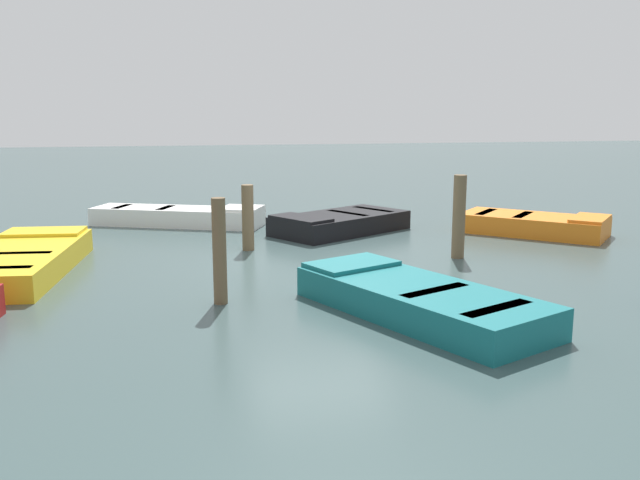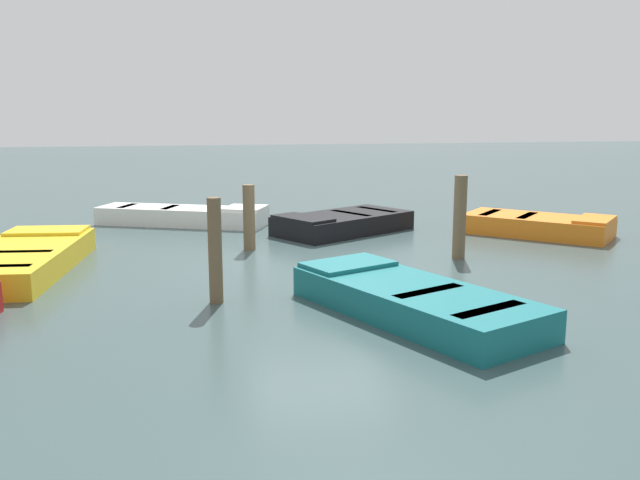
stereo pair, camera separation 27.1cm
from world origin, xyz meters
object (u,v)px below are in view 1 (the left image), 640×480
rowboat_black (340,222)px  rowboat_white (179,216)px  mooring_piling_mid_right (220,251)px  rowboat_yellow (20,260)px  mooring_piling_center (459,217)px  mooring_piling_far_left (248,218)px  rowboat_orange (534,224)px  rowboat_teal (418,299)px

rowboat_black → rowboat_white: size_ratio=0.83×
rowboat_white → mooring_piling_mid_right: mooring_piling_mid_right is taller
rowboat_yellow → mooring_piling_center: bearing=-87.2°
mooring_piling_far_left → mooring_piling_mid_right: bearing=77.7°
rowboat_white → mooring_piling_center: 6.69m
rowboat_orange → rowboat_white: (7.35, -2.75, -0.00)m
mooring_piling_center → rowboat_white: bearing=-43.8°
mooring_piling_far_left → rowboat_white: bearing=-68.6°
rowboat_teal → mooring_piling_far_left: (1.67, -4.60, 0.40)m
rowboat_teal → rowboat_yellow: size_ratio=0.99×
mooring_piling_mid_right → mooring_piling_far_left: 3.60m
rowboat_yellow → rowboat_black: (-5.93, -2.53, 0.00)m
rowboat_orange → mooring_piling_center: size_ratio=2.07×
rowboat_teal → rowboat_white: bearing=-3.6°
rowboat_black → rowboat_teal: bearing=54.3°
rowboat_black → rowboat_white: same height
rowboat_yellow → rowboat_orange: size_ratio=1.25×
rowboat_yellow → mooring_piling_center: size_ratio=2.59×
rowboat_yellow → rowboat_teal: bearing=-116.9°
rowboat_yellow → mooring_piling_center: 7.41m
rowboat_teal → rowboat_orange: bearing=-65.8°
rowboat_yellow → mooring_piling_mid_right: size_ratio=2.64×
rowboat_white → mooring_piling_far_left: mooring_piling_far_left is taller
rowboat_teal → rowboat_white: (2.90, -7.74, -0.00)m
rowboat_black → mooring_piling_far_left: bearing=3.2°
rowboat_yellow → mooring_piling_mid_right: (-3.04, 2.44, 0.51)m
rowboat_teal → rowboat_black: same height
rowboat_teal → mooring_piling_mid_right: mooring_piling_mid_right is taller
rowboat_black → mooring_piling_mid_right: 5.78m
rowboat_teal → mooring_piling_center: size_ratio=2.55×
mooring_piling_center → rowboat_yellow: bearing=-3.2°
rowboat_yellow → rowboat_white: (-2.57, -4.21, -0.00)m
rowboat_teal → mooring_piling_far_left: 4.91m
rowboat_orange → mooring_piling_center: bearing=-100.2°
rowboat_orange → mooring_piling_mid_right: 7.93m
rowboat_yellow → mooring_piling_far_left: size_ratio=3.11×
rowboat_teal → mooring_piling_far_left: mooring_piling_far_left is taller
rowboat_white → mooring_piling_center: mooring_piling_center is taller
rowboat_black → mooring_piling_mid_right: bearing=28.5°
rowboat_yellow → mooring_piling_mid_right: bearing=-122.9°
mooring_piling_mid_right → mooring_piling_center: mooring_piling_center is taller
rowboat_black → rowboat_orange: size_ratio=1.07×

